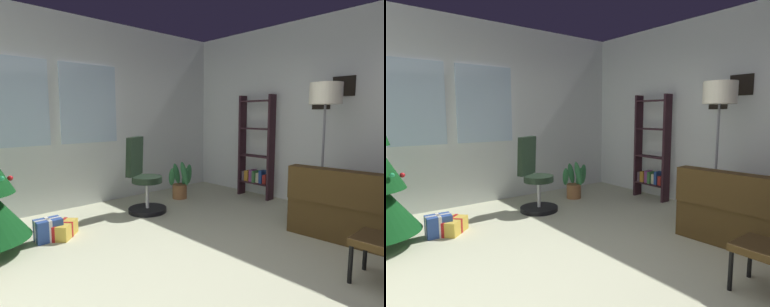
{
  "view_description": "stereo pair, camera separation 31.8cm",
  "coord_description": "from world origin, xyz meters",
  "views": [
    {
      "loc": [
        -2.08,
        -1.75,
        1.43
      ],
      "look_at": [
        0.44,
        0.96,
        0.97
      ],
      "focal_mm": 29.71,
      "sensor_mm": 36.0,
      "label": 1
    },
    {
      "loc": [
        -1.84,
        -1.96,
        1.43
      ],
      "look_at": [
        0.44,
        0.96,
        0.97
      ],
      "focal_mm": 29.71,
      "sensor_mm": 36.0,
      "label": 2
    }
  ],
  "objects": [
    {
      "name": "ground_plane",
      "position": [
        0.0,
        0.0,
        -0.05
      ],
      "size": [
        5.29,
        5.98,
        0.1
      ],
      "primitive_type": "cube",
      "color": "beige"
    },
    {
      "name": "wall_back_with_windows",
      "position": [
        -0.02,
        3.04,
        1.45
      ],
      "size": [
        5.29,
        0.12,
        2.89
      ],
      "color": "silver",
      "rests_on": "ground_plane"
    },
    {
      "name": "wall_right_with_frames",
      "position": [
        2.69,
        -0.0,
        1.45
      ],
      "size": [
        0.12,
        5.98,
        2.89
      ],
      "color": "silver",
      "rests_on": "ground_plane"
    },
    {
      "name": "footstool",
      "position": [
        0.82,
        -0.99,
        0.34
      ],
      "size": [
        0.4,
        0.45,
        0.4
      ],
      "color": "#402D14",
      "rests_on": "ground_plane"
    },
    {
      "name": "gift_box_gold",
      "position": [
        -0.78,
        1.93,
        0.09
      ],
      "size": [
        0.46,
        0.46,
        0.18
      ],
      "color": "gold",
      "rests_on": "ground_plane"
    },
    {
      "name": "gift_box_blue",
      "position": [
        -0.91,
        1.91,
        0.12
      ],
      "size": [
        0.29,
        0.21,
        0.26
      ],
      "color": "#2D4C99",
      "rests_on": "ground_plane"
    },
    {
      "name": "office_chair",
      "position": [
        0.5,
        2.09,
        0.44
      ],
      "size": [
        0.57,
        0.59,
        1.11
      ],
      "color": "black",
      "rests_on": "ground_plane"
    },
    {
      "name": "bookshelf",
      "position": [
        2.43,
        1.49,
        0.76
      ],
      "size": [
        0.18,
        0.64,
        1.76
      ],
      "color": "#2E181F",
      "rests_on": "ground_plane"
    },
    {
      "name": "floor_lamp",
      "position": [
        2.09,
        0.15,
        1.6
      ],
      "size": [
        0.41,
        0.41,
        1.84
      ],
      "color": "slate",
      "rests_on": "ground_plane"
    },
    {
      "name": "potted_plant",
      "position": [
        1.4,
        2.28,
        0.28
      ],
      "size": [
        0.51,
        0.42,
        0.65
      ],
      "color": "#98633A",
      "rests_on": "ground_plane"
    }
  ]
}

